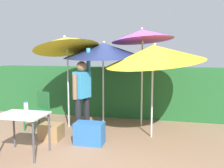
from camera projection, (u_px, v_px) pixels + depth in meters
name	position (u px, v px, depth m)	size (l,w,h in m)	color
ground_plane	(109.00, 137.00, 5.01)	(24.00, 24.00, 0.00)	#937056
hedge_row	(125.00, 91.00, 6.78)	(8.00, 0.70, 1.39)	#23602D
umbrella_rainbow	(142.00, 35.00, 5.60)	(1.50, 1.49, 2.44)	silver
umbrella_orange	(104.00, 50.00, 5.54)	(1.87, 1.89, 2.08)	silver
umbrella_yellow	(154.00, 54.00, 4.81)	(2.06, 2.05, 2.12)	silver
umbrella_navy	(66.00, 43.00, 5.48)	(1.60, 1.55, 2.40)	silver
person_vendor	(82.00, 92.00, 5.07)	(0.33, 0.55, 1.88)	black
chair_plastic	(39.00, 108.00, 5.45)	(0.59, 0.59, 0.89)	#236633
cooler_box	(89.00, 133.00, 4.61)	(0.56, 0.33, 0.43)	#2D6BB7
crate_cardboard	(51.00, 131.00, 4.88)	(0.44, 0.36, 0.32)	#9E7A4C
folding_table	(22.00, 119.00, 4.06)	(0.80, 0.60, 0.72)	#4C4C51
bottle_water	(26.00, 109.00, 3.93)	(0.07, 0.07, 0.24)	silver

